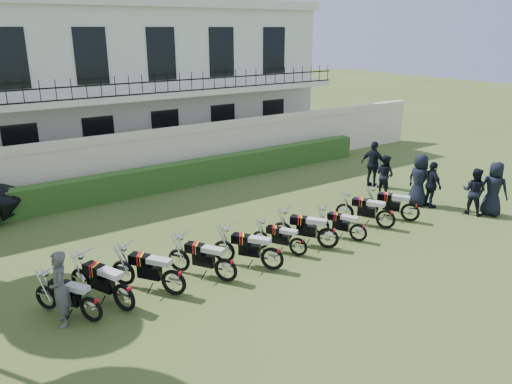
# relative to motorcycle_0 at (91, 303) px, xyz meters

# --- Properties ---
(ground) EXTENTS (100.00, 100.00, 0.00)m
(ground) POSITION_rel_motorcycle_0_xyz_m (5.27, 0.61, -0.47)
(ground) COLOR #3E5020
(ground) RESTS_ON ground
(perimeter_wall) EXTENTS (30.00, 0.35, 2.30)m
(perimeter_wall) POSITION_rel_motorcycle_0_xyz_m (5.27, 8.61, 0.70)
(perimeter_wall) COLOR beige
(perimeter_wall) RESTS_ON ground
(hedge) EXTENTS (18.00, 0.60, 1.00)m
(hedge) POSITION_rel_motorcycle_0_xyz_m (6.27, 7.81, 0.03)
(hedge) COLOR #264E1C
(hedge) RESTS_ON ground
(building) EXTENTS (20.40, 9.60, 7.40)m
(building) POSITION_rel_motorcycle_0_xyz_m (5.27, 14.57, 3.24)
(building) COLOR silver
(building) RESTS_ON ground
(motorcycle_0) EXTENTS (1.08, 1.64, 1.03)m
(motorcycle_0) POSITION_rel_motorcycle_0_xyz_m (0.00, 0.00, 0.00)
(motorcycle_0) COLOR black
(motorcycle_0) RESTS_ON ground
(motorcycle_1) EXTENTS (0.99, 1.98, 1.15)m
(motorcycle_1) POSITION_rel_motorcycle_0_xyz_m (0.75, 0.01, 0.06)
(motorcycle_1) COLOR black
(motorcycle_1) RESTS_ON ground
(motorcycle_2) EXTENTS (1.27, 1.78, 1.14)m
(motorcycle_2) POSITION_rel_motorcycle_0_xyz_m (1.98, 0.01, 0.05)
(motorcycle_2) COLOR black
(motorcycle_2) RESTS_ON ground
(motorcycle_3) EXTENTS (1.14, 1.77, 1.10)m
(motorcycle_3) POSITION_rel_motorcycle_0_xyz_m (3.36, -0.12, 0.03)
(motorcycle_3) COLOR black
(motorcycle_3) RESTS_ON ground
(motorcycle_4) EXTENTS (1.27, 1.70, 1.10)m
(motorcycle_4) POSITION_rel_motorcycle_0_xyz_m (4.71, -0.26, 0.03)
(motorcycle_4) COLOR black
(motorcycle_4) RESTS_ON ground
(motorcycle_5) EXTENTS (0.93, 1.53, 0.93)m
(motorcycle_5) POSITION_rel_motorcycle_0_xyz_m (5.83, 0.02, -0.04)
(motorcycle_5) COLOR black
(motorcycle_5) RESTS_ON ground
(motorcycle_6) EXTENTS (1.27, 1.69, 1.10)m
(motorcycle_6) POSITION_rel_motorcycle_0_xyz_m (6.85, -0.09, 0.03)
(motorcycle_6) COLOR black
(motorcycle_6) RESTS_ON ground
(motorcycle_7) EXTENTS (0.90, 1.59, 0.95)m
(motorcycle_7) POSITION_rel_motorcycle_0_xyz_m (7.95, -0.23, -0.04)
(motorcycle_7) COLOR black
(motorcycle_7) RESTS_ON ground
(motorcycle_8) EXTENTS (1.03, 1.80, 1.08)m
(motorcycle_8) POSITION_rel_motorcycle_0_xyz_m (9.40, -0.02, 0.03)
(motorcycle_8) COLOR black
(motorcycle_8) RESTS_ON ground
(motorcycle_9) EXTENTS (1.11, 1.73, 1.07)m
(motorcycle_9) POSITION_rel_motorcycle_0_xyz_m (10.56, -0.05, 0.02)
(motorcycle_9) COLOR black
(motorcycle_9) RESTS_ON ground
(inspector) EXTENTS (0.51, 0.68, 1.70)m
(inspector) POSITION_rel_motorcycle_0_xyz_m (-0.52, 0.31, 0.38)
(inspector) COLOR #525256
(inspector) RESTS_ON ground
(officer_0) EXTENTS (0.78, 1.03, 1.89)m
(officer_0) POSITION_rel_motorcycle_0_xyz_m (13.40, -1.20, 0.47)
(officer_0) COLOR black
(officer_0) RESTS_ON ground
(officer_1) EXTENTS (0.81, 0.93, 1.64)m
(officer_1) POSITION_rel_motorcycle_0_xyz_m (12.97, -0.76, 0.35)
(officer_1) COLOR black
(officer_1) RESTS_ON ground
(officer_2) EXTENTS (0.69, 1.07, 1.69)m
(officer_2) POSITION_rel_motorcycle_0_xyz_m (12.32, 0.49, 0.37)
(officer_2) COLOR black
(officer_2) RESTS_ON ground
(officer_3) EXTENTS (0.62, 0.94, 1.89)m
(officer_3) POSITION_rel_motorcycle_0_xyz_m (12.17, 0.92, 0.47)
(officer_3) COLOR black
(officer_3) RESTS_ON ground
(officer_4) EXTENTS (0.64, 0.80, 1.58)m
(officer_4) POSITION_rel_motorcycle_0_xyz_m (12.05, 2.42, 0.32)
(officer_4) COLOR black
(officer_4) RESTS_ON ground
(officer_5) EXTENTS (0.71, 1.17, 1.87)m
(officer_5) POSITION_rel_motorcycle_0_xyz_m (12.48, 3.40, 0.46)
(officer_5) COLOR black
(officer_5) RESTS_ON ground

